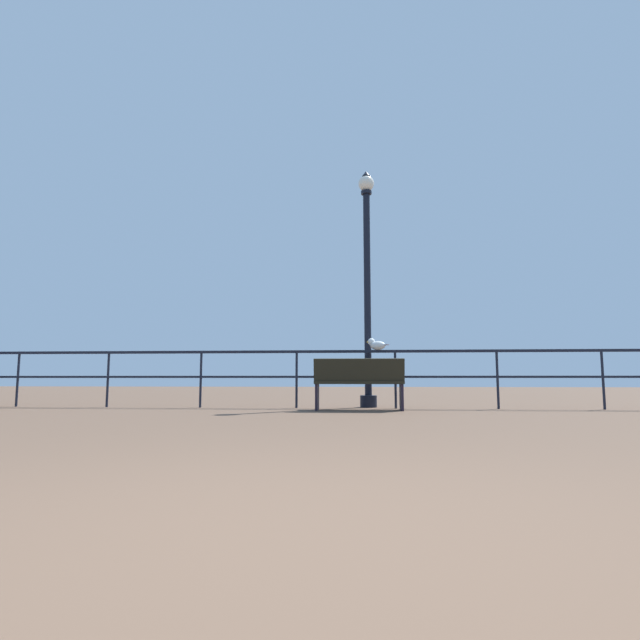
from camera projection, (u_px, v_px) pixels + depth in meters
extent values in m
plane|color=brown|center=(268.00, 548.00, 1.65)|extent=(60.00, 60.00, 0.00)
cube|color=black|center=(345.00, 351.00, 9.38)|extent=(23.38, 0.05, 0.05)
cube|color=black|center=(346.00, 377.00, 9.33)|extent=(23.38, 0.04, 0.04)
cylinder|color=black|center=(18.00, 380.00, 9.84)|extent=(0.04, 0.04, 1.03)
cylinder|color=black|center=(108.00, 380.00, 9.69)|extent=(0.04, 0.04, 1.03)
cylinder|color=black|center=(201.00, 380.00, 9.54)|extent=(0.04, 0.04, 1.03)
cylinder|color=black|center=(297.00, 380.00, 9.39)|extent=(0.04, 0.04, 1.03)
cylinder|color=black|center=(395.00, 380.00, 9.25)|extent=(0.04, 0.04, 1.03)
cylinder|color=black|center=(498.00, 380.00, 9.10)|extent=(0.04, 0.04, 1.03)
cylinder|color=black|center=(603.00, 380.00, 8.95)|extent=(0.04, 0.04, 1.03)
cube|color=black|center=(359.00, 382.00, 8.74)|extent=(1.52, 0.48, 0.05)
cube|color=black|center=(359.00, 371.00, 8.55)|extent=(1.51, 0.13, 0.40)
cube|color=black|center=(402.00, 396.00, 8.66)|extent=(0.04, 0.42, 0.47)
cube|color=black|center=(400.00, 374.00, 8.88)|extent=(0.04, 0.33, 0.04)
cube|color=black|center=(317.00, 396.00, 8.76)|extent=(0.04, 0.42, 0.47)
cube|color=black|center=(318.00, 374.00, 8.99)|extent=(0.04, 0.33, 0.04)
cylinder|color=black|center=(368.00, 401.00, 9.56)|extent=(0.31, 0.31, 0.22)
cylinder|color=black|center=(367.00, 293.00, 9.79)|extent=(0.13, 0.13, 3.89)
cylinder|color=black|center=(366.00, 193.00, 10.02)|extent=(0.21, 0.21, 0.06)
sphere|color=white|center=(366.00, 184.00, 10.04)|extent=(0.31, 0.31, 0.31)
cone|color=black|center=(366.00, 174.00, 10.06)|extent=(0.16, 0.16, 0.10)
ellipsoid|color=white|center=(378.00, 346.00, 9.34)|extent=(0.34, 0.30, 0.16)
ellipsoid|color=gray|center=(378.00, 344.00, 9.34)|extent=(0.30, 0.25, 0.06)
sphere|color=white|center=(371.00, 342.00, 9.43)|extent=(0.13, 0.13, 0.13)
cone|color=gold|center=(367.00, 342.00, 9.48)|extent=(0.07, 0.07, 0.05)
cube|color=gray|center=(386.00, 345.00, 9.25)|extent=(0.13, 0.12, 0.02)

